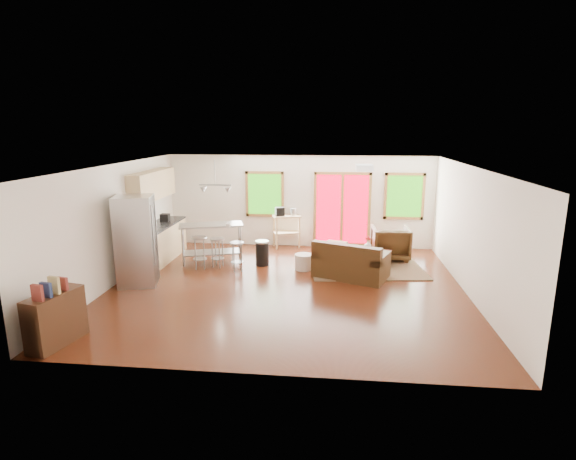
# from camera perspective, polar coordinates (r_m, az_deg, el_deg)

# --- Properties ---
(floor) EXTENTS (7.50, 7.00, 0.02)m
(floor) POSITION_cam_1_polar(r_m,az_deg,el_deg) (9.75, -0.19, -7.34)
(floor) COLOR #361509
(floor) RESTS_ON ground
(ceiling) EXTENTS (7.50, 7.00, 0.02)m
(ceiling) POSITION_cam_1_polar(r_m,az_deg,el_deg) (9.17, -0.20, 8.19)
(ceiling) COLOR white
(ceiling) RESTS_ON ground
(back_wall) EXTENTS (7.50, 0.02, 2.60)m
(back_wall) POSITION_cam_1_polar(r_m,az_deg,el_deg) (12.80, 1.50, 3.66)
(back_wall) COLOR white
(back_wall) RESTS_ON ground
(left_wall) EXTENTS (0.02, 7.00, 2.60)m
(left_wall) POSITION_cam_1_polar(r_m,az_deg,el_deg) (10.46, -21.13, 0.65)
(left_wall) COLOR white
(left_wall) RESTS_ON ground
(right_wall) EXTENTS (0.02, 7.00, 2.60)m
(right_wall) POSITION_cam_1_polar(r_m,az_deg,el_deg) (9.73, 22.41, -0.34)
(right_wall) COLOR white
(right_wall) RESTS_ON ground
(front_wall) EXTENTS (7.50, 0.02, 2.60)m
(front_wall) POSITION_cam_1_polar(r_m,az_deg,el_deg) (6.03, -3.82, -7.21)
(front_wall) COLOR white
(front_wall) RESTS_ON ground
(window_left) EXTENTS (1.10, 0.05, 1.30)m
(window_left) POSITION_cam_1_polar(r_m,az_deg,el_deg) (12.84, -2.97, 4.58)
(window_left) COLOR #1B560B
(window_left) RESTS_ON back_wall
(french_doors) EXTENTS (1.60, 0.05, 2.10)m
(french_doors) POSITION_cam_1_polar(r_m,az_deg,el_deg) (12.75, 6.87, 2.62)
(french_doors) COLOR #B20016
(french_doors) RESTS_ON back_wall
(window_right) EXTENTS (1.10, 0.05, 1.30)m
(window_right) POSITION_cam_1_polar(r_m,az_deg,el_deg) (12.83, 14.55, 4.17)
(window_right) COLOR #1B560B
(window_right) RESTS_ON back_wall
(rug) EXTENTS (2.91, 2.37, 0.03)m
(rug) POSITION_cam_1_polar(r_m,az_deg,el_deg) (11.24, 9.81, -4.62)
(rug) COLOR #465A38
(rug) RESTS_ON floor
(loveseat) EXTENTS (1.82, 1.44, 0.85)m
(loveseat) POSITION_cam_1_polar(r_m,az_deg,el_deg) (10.34, 7.92, -4.24)
(loveseat) COLOR #301E0D
(loveseat) RESTS_ON floor
(coffee_table) EXTENTS (1.02, 0.72, 0.37)m
(coffee_table) POSITION_cam_1_polar(r_m,az_deg,el_deg) (11.40, 10.65, -2.77)
(coffee_table) COLOR #361E10
(coffee_table) RESTS_ON floor
(armchair) EXTENTS (0.95, 0.90, 0.95)m
(armchair) POSITION_cam_1_polar(r_m,az_deg,el_deg) (11.92, 12.88, -1.43)
(armchair) COLOR #301E0D
(armchair) RESTS_ON floor
(ottoman) EXTENTS (0.72, 0.72, 0.38)m
(ottoman) POSITION_cam_1_polar(r_m,az_deg,el_deg) (12.00, 5.94, -2.49)
(ottoman) COLOR #301E0D
(ottoman) RESTS_ON floor
(pouf) EXTENTS (0.52, 0.52, 0.38)m
(pouf) POSITION_cam_1_polar(r_m,az_deg,el_deg) (10.88, 2.00, -4.06)
(pouf) COLOR beige
(pouf) RESTS_ON floor
(vase) EXTENTS (0.22, 0.23, 0.31)m
(vase) POSITION_cam_1_polar(r_m,az_deg,el_deg) (11.42, 10.11, -1.73)
(vase) COLOR silver
(vase) RESTS_ON coffee_table
(book) EXTENTS (0.24, 0.10, 0.32)m
(book) POSITION_cam_1_polar(r_m,az_deg,el_deg) (11.12, 11.80, -1.97)
(book) COLOR maroon
(book) RESTS_ON coffee_table
(cabinets) EXTENTS (0.64, 2.24, 2.30)m
(cabinets) POSITION_cam_1_polar(r_m,az_deg,el_deg) (11.93, -16.16, 0.63)
(cabinets) COLOR tan
(cabinets) RESTS_ON floor
(refrigerator) EXTENTS (0.94, 0.92, 1.95)m
(refrigerator) POSITION_cam_1_polar(r_m,az_deg,el_deg) (10.22, -18.67, -1.30)
(refrigerator) COLOR #B7BABC
(refrigerator) RESTS_ON floor
(island) EXTENTS (1.68, 1.06, 0.99)m
(island) POSITION_cam_1_polar(r_m,az_deg,el_deg) (11.48, -9.69, -0.76)
(island) COLOR #B7BABC
(island) RESTS_ON floor
(cup) EXTENTS (0.14, 0.11, 0.14)m
(cup) POSITION_cam_1_polar(r_m,az_deg,el_deg) (11.11, -7.59, 0.62)
(cup) COLOR white
(cup) RESTS_ON island
(bar_stool_a) EXTENTS (0.47, 0.47, 0.79)m
(bar_stool_a) POSITION_cam_1_polar(r_m,az_deg,el_deg) (11.05, -11.19, -1.88)
(bar_stool_a) COLOR #B7BABC
(bar_stool_a) RESTS_ON floor
(bar_stool_b) EXTENTS (0.40, 0.40, 0.73)m
(bar_stool_b) POSITION_cam_1_polar(r_m,az_deg,el_deg) (11.09, -8.97, -1.98)
(bar_stool_b) COLOR #B7BABC
(bar_stool_b) RESTS_ON floor
(bar_stool_c) EXTENTS (0.44, 0.44, 0.71)m
(bar_stool_c) POSITION_cam_1_polar(r_m,az_deg,el_deg) (10.75, -6.50, -2.48)
(bar_stool_c) COLOR #B7BABC
(bar_stool_c) RESTS_ON floor
(trash_can) EXTENTS (0.43, 0.43, 0.62)m
(trash_can) POSITION_cam_1_polar(r_m,az_deg,el_deg) (11.18, -3.28, -2.92)
(trash_can) COLOR black
(trash_can) RESTS_ON floor
(kitchen_cart) EXTENTS (0.88, 0.71, 1.17)m
(kitchen_cart) POSITION_cam_1_polar(r_m,az_deg,el_deg) (12.73, -0.30, 1.31)
(kitchen_cart) COLOR tan
(kitchen_cart) RESTS_ON floor
(bookshelf) EXTENTS (0.55, 1.01, 1.13)m
(bookshelf) POSITION_cam_1_polar(r_m,az_deg,el_deg) (8.08, -27.44, -9.86)
(bookshelf) COLOR #361E10
(bookshelf) RESTS_ON floor
(ceiling_flush) EXTENTS (0.35, 0.35, 0.12)m
(ceiling_flush) POSITION_cam_1_polar(r_m,az_deg,el_deg) (9.74, 9.68, 7.82)
(ceiling_flush) COLOR white
(ceiling_flush) RESTS_ON ceiling
(pendant_light) EXTENTS (0.80, 0.18, 0.79)m
(pendant_light) POSITION_cam_1_polar(r_m,az_deg,el_deg) (11.07, -9.21, 5.15)
(pendant_light) COLOR gray
(pendant_light) RESTS_ON ceiling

